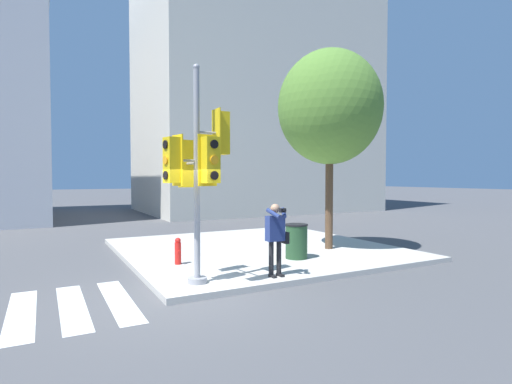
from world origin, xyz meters
TOP-DOWN VIEW (x-y plane):
  - ground_plane at (0.00, 0.00)m, footprint 160.00×160.00m
  - sidewalk_corner at (3.50, 3.50)m, footprint 8.00×8.00m
  - traffic_signal_pole at (0.37, 0.24)m, footprint 1.45×1.45m
  - person_photographer at (2.11, -0.02)m, footprint 0.58×0.54m
  - street_tree at (5.36, 2.18)m, footprint 3.18×3.18m
  - fire_hydrant at (0.56, 2.21)m, footprint 0.16×0.22m
  - trash_bin at (3.63, 1.41)m, footprint 0.62×0.62m
  - building_right at (11.18, 18.04)m, footprint 15.69×10.55m

SIDE VIEW (x-z plane):
  - ground_plane at x=0.00m, z-range 0.00..0.00m
  - sidewalk_corner at x=3.50m, z-range 0.00..0.14m
  - fire_hydrant at x=0.56m, z-range 0.13..0.81m
  - trash_bin at x=3.63m, z-range 0.14..1.08m
  - person_photographer at x=2.11m, z-range 0.29..1.91m
  - traffic_signal_pole at x=0.37m, z-range 0.37..4.90m
  - street_tree at x=5.36m, z-range 1.43..7.53m
  - building_right at x=11.18m, z-range 0.01..20.63m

